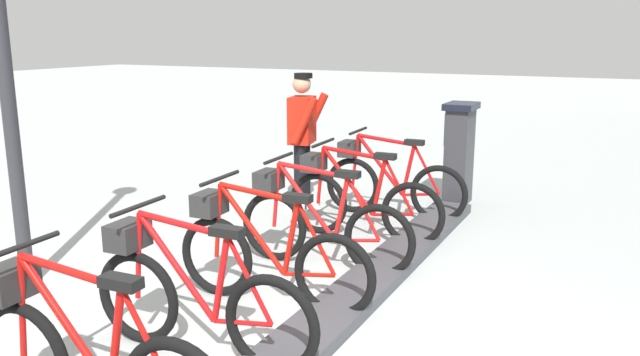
{
  "coord_description": "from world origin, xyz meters",
  "views": [
    {
      "loc": [
        -1.9,
        3.36,
        2.13
      ],
      "look_at": [
        0.5,
        -1.46,
        0.9
      ],
      "focal_mm": 35.85,
      "sensor_mm": 36.0,
      "label": 1
    }
  ],
  "objects_px": {
    "bike_docked_3": "(265,253)",
    "bike_docked_4": "(191,295)",
    "bike_docked_0": "(389,181)",
    "bike_docked_2": "(317,222)",
    "payment_kiosk": "(459,152)",
    "worker_near_rack": "(303,136)",
    "bike_docked_1": "(357,199)"
  },
  "relations": [
    {
      "from": "bike_docked_3",
      "to": "bike_docked_4",
      "type": "xyz_separation_m",
      "value": [
        0.0,
        0.93,
        0.0
      ]
    },
    {
      "from": "bike_docked_0",
      "to": "bike_docked_2",
      "type": "xyz_separation_m",
      "value": [
        0.0,
        1.86,
        0.0
      ]
    },
    {
      "from": "payment_kiosk",
      "to": "worker_near_rack",
      "type": "relative_size",
      "value": 0.77
    },
    {
      "from": "bike_docked_0",
      "to": "bike_docked_2",
      "type": "relative_size",
      "value": 1.0
    },
    {
      "from": "bike_docked_0",
      "to": "bike_docked_4",
      "type": "distance_m",
      "value": 3.72
    },
    {
      "from": "bike_docked_2",
      "to": "bike_docked_3",
      "type": "xyz_separation_m",
      "value": [
        0.0,
        0.93,
        0.0
      ]
    },
    {
      "from": "bike_docked_0",
      "to": "bike_docked_3",
      "type": "xyz_separation_m",
      "value": [
        0.0,
        2.79,
        0.0
      ]
    },
    {
      "from": "bike_docked_0",
      "to": "bike_docked_3",
      "type": "bearing_deg",
      "value": 90.0
    },
    {
      "from": "payment_kiosk",
      "to": "worker_near_rack",
      "type": "distance_m",
      "value": 1.99
    },
    {
      "from": "worker_near_rack",
      "to": "bike_docked_4",
      "type": "bearing_deg",
      "value": 106.58
    },
    {
      "from": "bike_docked_1",
      "to": "bike_docked_2",
      "type": "relative_size",
      "value": 1.0
    },
    {
      "from": "bike_docked_4",
      "to": "worker_near_rack",
      "type": "xyz_separation_m",
      "value": [
        1.07,
        -3.6,
        0.48
      ]
    },
    {
      "from": "bike_docked_0",
      "to": "bike_docked_3",
      "type": "relative_size",
      "value": 1.0
    },
    {
      "from": "bike_docked_3",
      "to": "bike_docked_1",
      "type": "bearing_deg",
      "value": -90.0
    },
    {
      "from": "bike_docked_1",
      "to": "bike_docked_3",
      "type": "height_order",
      "value": "same"
    },
    {
      "from": "bike_docked_2",
      "to": "bike_docked_4",
      "type": "xyz_separation_m",
      "value": [
        0.0,
        1.86,
        0.0
      ]
    },
    {
      "from": "bike_docked_0",
      "to": "bike_docked_3",
      "type": "distance_m",
      "value": 2.79
    },
    {
      "from": "bike_docked_1",
      "to": "worker_near_rack",
      "type": "relative_size",
      "value": 1.04
    },
    {
      "from": "bike_docked_2",
      "to": "worker_near_rack",
      "type": "distance_m",
      "value": 2.1
    },
    {
      "from": "bike_docked_0",
      "to": "bike_docked_2",
      "type": "distance_m",
      "value": 1.86
    },
    {
      "from": "payment_kiosk",
      "to": "bike_docked_0",
      "type": "xyz_separation_m",
      "value": [
        0.57,
        0.97,
        -0.24
      ]
    },
    {
      "from": "payment_kiosk",
      "to": "bike_docked_2",
      "type": "distance_m",
      "value": 2.9
    },
    {
      "from": "worker_near_rack",
      "to": "bike_docked_1",
      "type": "bearing_deg",
      "value": 142.99
    },
    {
      "from": "bike_docked_3",
      "to": "bike_docked_4",
      "type": "height_order",
      "value": "same"
    },
    {
      "from": "bike_docked_0",
      "to": "bike_docked_1",
      "type": "height_order",
      "value": "same"
    },
    {
      "from": "worker_near_rack",
      "to": "bike_docked_0",
      "type": "bearing_deg",
      "value": -173.46
    },
    {
      "from": "payment_kiosk",
      "to": "bike_docked_4",
      "type": "xyz_separation_m",
      "value": [
        0.57,
        4.7,
        -0.24
      ]
    },
    {
      "from": "payment_kiosk",
      "to": "bike_docked_3",
      "type": "relative_size",
      "value": 0.74
    },
    {
      "from": "bike_docked_0",
      "to": "worker_near_rack",
      "type": "xyz_separation_m",
      "value": [
        1.07,
        0.12,
        0.48
      ]
    },
    {
      "from": "bike_docked_1",
      "to": "bike_docked_2",
      "type": "xyz_separation_m",
      "value": [
        0.0,
        0.93,
        0.0
      ]
    },
    {
      "from": "bike_docked_2",
      "to": "worker_near_rack",
      "type": "height_order",
      "value": "worker_near_rack"
    },
    {
      "from": "bike_docked_2",
      "to": "worker_near_rack",
      "type": "relative_size",
      "value": 1.04
    }
  ]
}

